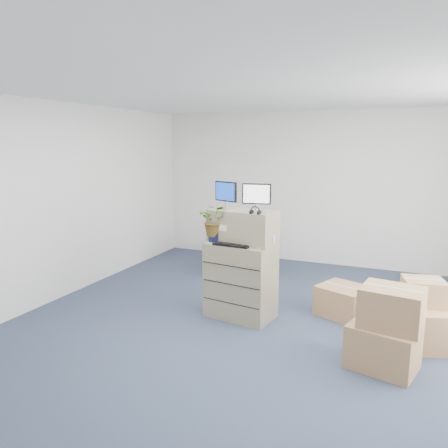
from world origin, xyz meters
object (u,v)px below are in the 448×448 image
at_px(potted_plant, 215,225).
at_px(office_chair, 243,251).
at_px(monitor_left, 226,194).
at_px(keyboard, 233,245).
at_px(monitor_right, 256,196).
at_px(filing_cabinet_lower, 241,280).
at_px(water_bottle, 249,233).

relative_size(potted_plant, office_chair, 0.55).
height_order(monitor_left, keyboard, monitor_left).
bearing_deg(monitor_left, potted_plant, -102.24).
bearing_deg(potted_plant, monitor_right, 6.06).
height_order(monitor_right, potted_plant, monitor_right).
distance_m(keyboard, office_chair, 2.14).
height_order(filing_cabinet_lower, monitor_left, monitor_left).
height_order(monitor_left, water_bottle, monitor_left).
relative_size(keyboard, potted_plant, 1.10).
relative_size(monitor_right, water_bottle, 1.39).
bearing_deg(keyboard, office_chair, 112.11).
xyz_separation_m(monitor_left, office_chair, (-0.41, 1.77, -1.20)).
xyz_separation_m(monitor_left, keyboard, (0.18, -0.21, -0.60)).
bearing_deg(monitor_right, monitor_left, 159.01).
distance_m(monitor_right, water_bottle, 0.51).
distance_m(monitor_left, monitor_right, 0.45).
distance_m(monitor_left, water_bottle, 0.58).
height_order(monitor_left, monitor_right, monitor_left).
distance_m(monitor_left, potted_plant, 0.42).
xyz_separation_m(keyboard, water_bottle, (0.13, 0.22, 0.11)).
relative_size(filing_cabinet_lower, office_chair, 1.24).
bearing_deg(keyboard, water_bottle, 63.94).
distance_m(monitor_left, keyboard, 0.66).
relative_size(filing_cabinet_lower, keyboard, 2.07).
distance_m(filing_cabinet_lower, monitor_right, 1.12).
xyz_separation_m(monitor_left, monitor_right, (0.44, -0.08, -0.00)).
height_order(filing_cabinet_lower, keyboard, keyboard).
bearing_deg(monitor_right, office_chair, 104.42).
bearing_deg(filing_cabinet_lower, potted_plant, -157.45).
bearing_deg(filing_cabinet_lower, office_chair, 117.88).
bearing_deg(filing_cabinet_lower, monitor_left, 174.40).
relative_size(keyboard, office_chair, 0.60).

